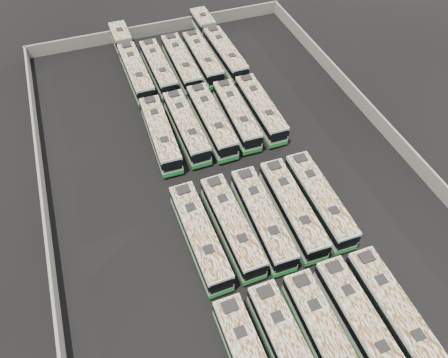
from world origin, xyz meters
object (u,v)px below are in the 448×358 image
at_px(bus_midfront_left, 232,226).
at_px(bus_back_far_right, 218,44).
at_px(bus_midfront_far_left, 200,236).
at_px(bus_front_right, 360,324).
at_px(bus_midfront_far_right, 319,200).
at_px(bus_midback_left, 186,127).
at_px(bus_midback_center, 212,121).
at_px(bus_midback_far_right, 260,109).
at_px(bus_front_left, 290,353).
at_px(bus_midfront_center, 262,218).
at_px(bus_back_right, 203,59).
at_px(bus_midfront_right, 292,209).
at_px(bus_back_center, 181,64).
at_px(bus_back_far_left, 131,61).
at_px(bus_front_center, 326,340).
at_px(bus_front_far_right, 394,314).
at_px(bus_back_left, 159,68).
at_px(bus_midback_far_left, 160,134).
at_px(bus_midback_right, 236,115).

distance_m(bus_midfront_left, bus_back_far_right, 36.62).
bearing_deg(bus_midfront_far_left, bus_front_right, -53.89).
bearing_deg(bus_midfront_far_right, bus_front_right, -102.84).
distance_m(bus_midback_left, bus_midback_center, 3.54).
height_order(bus_midback_center, bus_midback_far_right, bus_midback_center).
bearing_deg(bus_front_left, bus_midfront_center, 75.25).
relative_size(bus_front_right, bus_back_right, 1.02).
relative_size(bus_midfront_left, bus_midfront_far_right, 0.99).
bearing_deg(bus_midfront_far_right, bus_midfront_right, -177.90).
bearing_deg(bus_back_center, bus_back_far_left, 154.12).
relative_size(bus_front_left, bus_midback_far_right, 1.02).
bearing_deg(bus_front_center, bus_front_right, 4.27).
height_order(bus_front_center, bus_midback_center, bus_midback_center).
height_order(bus_front_far_right, bus_midfront_center, bus_midfront_center).
bearing_deg(bus_midfront_left, bus_front_center, -77.69).
distance_m(bus_front_right, bus_back_left, 46.48).
height_order(bus_midfront_far_left, bus_back_far_left, bus_midfront_far_left).
bearing_deg(bus_midfront_right, bus_front_far_right, -74.88).
xyz_separation_m(bus_front_center, bus_midfront_center, (0.00, 14.41, 0.02)).
relative_size(bus_midback_center, bus_back_left, 1.04).
xyz_separation_m(bus_midfront_far_right, bus_back_right, (-3.62, 31.75, -0.04)).
xyz_separation_m(bus_front_far_right, bus_midfront_left, (-10.70, 14.56, -0.02)).
relative_size(bus_midfront_far_right, bus_midback_far_left, 1.00).
bearing_deg(bus_front_center, bus_back_far_left, 98.73).
relative_size(bus_front_center, bus_midback_far_left, 1.00).
xyz_separation_m(bus_front_center, bus_back_far_right, (7.22, 49.63, -0.01)).
xyz_separation_m(bus_front_far_right, bus_back_far_left, (-14.40, 49.51, -0.01)).
bearing_deg(bus_midfront_center, bus_midfront_right, 2.21).
bearing_deg(bus_midback_center, bus_back_center, 89.60).
xyz_separation_m(bus_front_right, bus_midback_left, (-7.24, 31.49, -0.01)).
relative_size(bus_front_left, bus_front_center, 1.00).
distance_m(bus_midfront_far_left, bus_midfront_far_right, 14.38).
bearing_deg(bus_midback_far_left, bus_front_far_right, -64.37).
height_order(bus_midback_right, bus_back_far_right, bus_back_far_right).
distance_m(bus_back_center, bus_back_far_right, 8.06).
relative_size(bus_front_right, bus_midback_far_left, 1.00).
xyz_separation_m(bus_front_center, bus_midback_center, (0.02, 31.68, 0.05)).
height_order(bus_midback_far_left, bus_midback_right, bus_midback_far_left).
bearing_deg(bus_midback_right, bus_midfront_center, -100.54).
bearing_deg(bus_midback_center, bus_midfront_center, -90.59).
bearing_deg(bus_back_left, bus_front_center, -86.77).
distance_m(bus_midback_left, bus_midback_far_right, 10.77).
height_order(bus_front_right, bus_midback_far_right, bus_front_right).
distance_m(bus_midfront_center, bus_back_left, 31.95).
bearing_deg(bus_midback_left, bus_midfront_center, -79.23).
relative_size(bus_midfront_far_left, bus_midfront_right, 1.01).
bearing_deg(bus_back_far_right, bus_midfront_left, -108.35).
height_order(bus_midfront_left, bus_back_far_left, bus_back_far_left).
xyz_separation_m(bus_midfront_far_left, bus_midfront_center, (7.21, -0.13, -0.01)).
xyz_separation_m(bus_back_left, bus_back_far_right, (10.85, 3.48, 0.03)).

